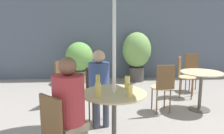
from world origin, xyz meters
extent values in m
cube|color=#4C5666|center=(0.00, 3.98, 1.50)|extent=(10.00, 0.06, 3.00)
cylinder|color=#514C47|center=(-0.10, 0.04, 0.36)|extent=(0.06, 0.06, 0.69)
cylinder|color=#CCB284|center=(-0.10, 0.04, 0.71)|extent=(0.81, 0.81, 0.02)
cylinder|color=#514C47|center=(1.59, 1.21, 0.01)|extent=(0.39, 0.39, 0.01)
cylinder|color=#514C47|center=(1.59, 1.21, 0.36)|extent=(0.06, 0.06, 0.69)
cylinder|color=#CCB284|center=(1.59, 1.21, 0.71)|extent=(0.75, 0.75, 0.02)
cylinder|color=tan|center=(-0.29, 0.75, 0.46)|extent=(0.38, 0.38, 0.02)
cylinder|color=brown|center=(-0.20, 0.91, 0.22)|extent=(0.02, 0.02, 0.45)
cylinder|color=brown|center=(-0.44, 0.84, 0.22)|extent=(0.02, 0.02, 0.45)
cylinder|color=brown|center=(-0.14, 0.67, 0.22)|extent=(0.02, 0.02, 0.45)
cylinder|color=brown|center=(-0.38, 0.60, 0.22)|extent=(0.02, 0.02, 0.45)
cube|color=brown|center=(-0.33, 0.92, 0.68)|extent=(0.32, 0.11, 0.42)
cylinder|color=tan|center=(-0.62, -0.48, 0.46)|extent=(0.38, 0.38, 0.02)
cube|color=brown|center=(-0.74, -0.60, 0.68)|extent=(0.25, 0.25, 0.42)
cylinder|color=tan|center=(-0.87, 1.56, 0.46)|extent=(0.38, 0.38, 0.02)
cylinder|color=brown|center=(-0.93, 1.72, 0.22)|extent=(0.02, 0.02, 0.45)
cylinder|color=brown|center=(-1.03, 1.49, 0.22)|extent=(0.02, 0.02, 0.45)
cylinder|color=brown|center=(-0.70, 1.63, 0.22)|extent=(0.02, 0.02, 0.45)
cylinder|color=brown|center=(-0.80, 1.40, 0.22)|extent=(0.02, 0.02, 0.45)
cube|color=brown|center=(-1.03, 1.62, 0.68)|extent=(0.15, 0.31, 0.42)
cylinder|color=tan|center=(1.64, 1.96, 0.46)|extent=(0.38, 0.38, 0.02)
cylinder|color=brown|center=(1.59, 2.13, 0.22)|extent=(0.02, 0.02, 0.45)
cylinder|color=brown|center=(1.47, 1.91, 0.22)|extent=(0.02, 0.02, 0.45)
cylinder|color=brown|center=(1.81, 2.01, 0.22)|extent=(0.02, 0.02, 0.45)
cylinder|color=brown|center=(1.69, 1.79, 0.22)|extent=(0.02, 0.02, 0.45)
cube|color=brown|center=(1.49, 2.04, 0.68)|extent=(0.18, 0.30, 0.42)
cylinder|color=tan|center=(1.98, 2.40, 0.46)|extent=(0.38, 0.38, 0.02)
cylinder|color=brown|center=(2.11, 2.52, 0.22)|extent=(0.02, 0.02, 0.45)
cylinder|color=brown|center=(1.86, 2.53, 0.22)|extent=(0.02, 0.02, 0.45)
cylinder|color=brown|center=(2.10, 2.27, 0.22)|extent=(0.02, 0.02, 0.45)
cylinder|color=brown|center=(1.85, 2.29, 0.22)|extent=(0.02, 0.02, 0.45)
cube|color=brown|center=(1.99, 2.58, 0.68)|extent=(0.33, 0.05, 0.42)
cylinder|color=tan|center=(0.84, 1.18, 0.46)|extent=(0.38, 0.38, 0.02)
cylinder|color=brown|center=(0.73, 1.05, 0.22)|extent=(0.02, 0.02, 0.45)
cylinder|color=brown|center=(0.98, 1.07, 0.22)|extent=(0.02, 0.02, 0.45)
cylinder|color=brown|center=(0.71, 1.29, 0.22)|extent=(0.02, 0.02, 0.45)
cylinder|color=brown|center=(0.96, 1.32, 0.22)|extent=(0.02, 0.02, 0.45)
cube|color=brown|center=(0.86, 1.01, 0.68)|extent=(0.33, 0.06, 0.42)
cylinder|color=#42475B|center=(-0.32, 0.58, 0.22)|extent=(0.10, 0.10, 0.44)
cylinder|color=#42475B|center=(-0.18, 0.62, 0.22)|extent=(0.10, 0.10, 0.44)
cube|color=#42475B|center=(-0.28, 0.72, 0.51)|extent=(0.34, 0.37, 0.10)
cylinder|color=#384C84|center=(-0.28, 0.72, 0.78)|extent=(0.32, 0.32, 0.43)
sphere|color=#DBAD89|center=(-0.28, 0.72, 1.09)|extent=(0.19, 0.19, 0.19)
cube|color=gray|center=(-0.59, -0.45, 0.51)|extent=(0.41, 0.41, 0.10)
cylinder|color=#9E2D33|center=(-0.59, -0.45, 0.81)|extent=(0.32, 0.32, 0.49)
sphere|color=brown|center=(-0.59, -0.45, 1.15)|extent=(0.18, 0.18, 0.18)
cylinder|color=#DBC65B|center=(-0.30, -0.10, 0.80)|extent=(0.07, 0.07, 0.16)
cylinder|color=#DBC65B|center=(0.07, -0.14, 0.80)|extent=(0.07, 0.07, 0.15)
cylinder|color=#DBC65B|center=(0.09, 0.21, 0.80)|extent=(0.07, 0.07, 0.17)
cylinder|color=#DBC65B|center=(-0.30, 0.19, 0.82)|extent=(0.06, 0.06, 0.19)
cylinder|color=slate|center=(-0.80, 3.45, 0.17)|extent=(0.36, 0.36, 0.33)
ellipsoid|color=#609947|center=(-0.80, 3.45, 0.73)|extent=(0.76, 0.76, 0.80)
cylinder|color=#47423D|center=(0.81, 3.54, 0.20)|extent=(0.43, 0.43, 0.40)
ellipsoid|color=#709E51|center=(0.81, 3.54, 0.90)|extent=(0.80, 0.80, 0.99)
cylinder|color=silver|center=(-0.10, 0.04, 1.18)|extent=(0.04, 0.04, 2.35)
camera|label=1|loc=(-0.29, -2.56, 1.51)|focal=35.00mm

